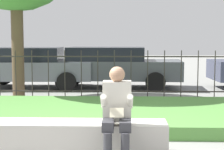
% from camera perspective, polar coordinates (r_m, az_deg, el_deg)
% --- Properties ---
extents(stone_bench, '(2.52, 0.52, 0.47)m').
position_cam_1_polar(stone_bench, '(5.40, -5.29, -9.78)').
color(stone_bench, beige).
rests_on(stone_bench, ground_plane).
extents(person_seated_reader, '(0.42, 0.73, 1.27)m').
position_cam_1_polar(person_seated_reader, '(4.96, 0.75, -5.38)').
color(person_seated_reader, black).
rests_on(person_seated_reader, ground_plane).
extents(grass_berm, '(8.86, 3.15, 0.23)m').
position_cam_1_polar(grass_berm, '(7.61, -1.71, -5.93)').
color(grass_berm, '#569342').
rests_on(grass_berm, ground_plane).
extents(iron_fence, '(6.86, 0.03, 1.32)m').
position_cam_1_polar(iron_fence, '(9.66, -0.91, 0.03)').
color(iron_fence, '#332D28').
rests_on(iron_fence, ground_plane).
extents(car_parked_left, '(3.97, 2.02, 1.33)m').
position_cam_1_polar(car_parked_left, '(12.55, -12.16, 1.30)').
color(car_parked_left, slate).
rests_on(car_parked_left, ground_plane).
extents(car_parked_center, '(4.58, 2.04, 1.34)m').
position_cam_1_polar(car_parked_center, '(12.28, -0.19, 1.38)').
color(car_parked_center, '#4C5156').
rests_on(car_parked_center, ground_plane).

